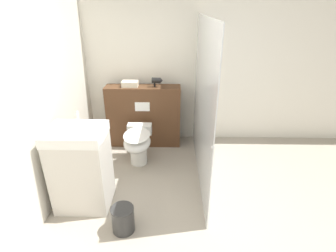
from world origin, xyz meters
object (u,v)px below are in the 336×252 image
at_px(sink_vanity, 81,168).
at_px(hair_drier, 157,81).
at_px(toilet, 138,143).
at_px(waste_bin, 123,219).

bearing_deg(sink_vanity, hair_drier, 62.23).
height_order(toilet, hair_drier, hair_drier).
relative_size(toilet, sink_vanity, 0.59).
bearing_deg(sink_vanity, waste_bin, -38.55).
distance_m(toilet, waste_bin, 1.23).
bearing_deg(waste_bin, toilet, 89.60).
xyz_separation_m(sink_vanity, hair_drier, (0.75, 1.43, 0.59)).
height_order(toilet, waste_bin, toilet).
bearing_deg(waste_bin, sink_vanity, 141.45).
relative_size(toilet, waste_bin, 2.30).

